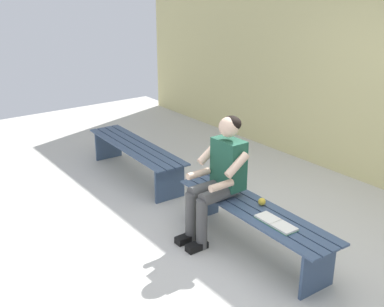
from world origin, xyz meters
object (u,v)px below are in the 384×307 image
Objects in this scene: bench_far at (135,152)px; apple at (262,202)px; person_seated at (219,174)px; bench_near at (253,218)px; book_open at (276,223)px.

apple reaches higher than bench_far.
person_seated reaches higher than apple.
apple is at bearing -92.72° from bench_near.
apple is at bearing -153.68° from person_seated.
person_seated is (-1.83, 0.10, 0.34)m from bench_far.
bench_near is 4.48× the size of book_open.
book_open is at bearing 170.11° from bench_near.
book_open is (-2.57, 0.06, 0.11)m from bench_far.
person_seated reaches higher than bench_far.
apple reaches higher than bench_near.
bench_far is 26.36× the size of apple.
bench_far is 2.25m from apple.
book_open reaches higher than bench_far.
person_seated is 16.97× the size of apple.
person_seated reaches higher than book_open.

